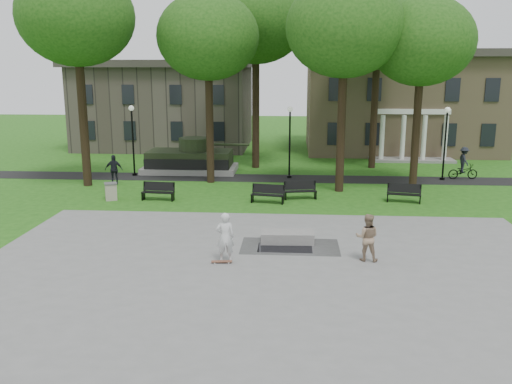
% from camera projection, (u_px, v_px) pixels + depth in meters
% --- Properties ---
extents(ground, '(120.00, 120.00, 0.00)m').
position_uv_depth(ground, '(275.00, 232.00, 24.16)').
color(ground, '#1E5213').
rests_on(ground, ground).
extents(plaza, '(22.00, 16.00, 0.02)m').
position_uv_depth(plaza, '(270.00, 273.00, 19.30)').
color(plaza, gray).
rests_on(plaza, ground).
extents(footpath, '(44.00, 2.60, 0.01)m').
position_uv_depth(footpath, '(282.00, 178.00, 35.83)').
color(footpath, black).
rests_on(footpath, ground).
extents(building_right, '(17.00, 12.00, 8.60)m').
position_uv_depth(building_right, '(399.00, 100.00, 47.78)').
color(building_right, '#9E8460').
rests_on(building_right, ground).
extents(building_left, '(15.00, 10.00, 7.20)m').
position_uv_depth(building_left, '(167.00, 107.00, 49.88)').
color(building_left, '#4C443D').
rests_on(building_left, ground).
extents(tree_0, '(6.80, 6.80, 12.97)m').
position_uv_depth(tree_0, '(76.00, 17.00, 31.49)').
color(tree_0, black).
rests_on(tree_0, ground).
extents(tree_1, '(6.20, 6.20, 11.63)m').
position_uv_depth(tree_1, '(208.00, 37.00, 32.68)').
color(tree_1, black).
rests_on(tree_1, ground).
extents(tree_2, '(6.60, 6.60, 12.16)m').
position_uv_depth(tree_2, '(345.00, 28.00, 30.10)').
color(tree_2, black).
rests_on(tree_2, ground).
extents(tree_3, '(6.00, 6.00, 11.19)m').
position_uv_depth(tree_3, '(422.00, 42.00, 30.93)').
color(tree_3, black).
rests_on(tree_3, ground).
extents(tree_4, '(7.20, 7.20, 13.50)m').
position_uv_depth(tree_4, '(256.00, 20.00, 37.53)').
color(tree_4, black).
rests_on(tree_4, ground).
extents(tree_5, '(6.40, 6.40, 12.44)m').
position_uv_depth(tree_5, '(378.00, 31.00, 37.60)').
color(tree_5, black).
rests_on(tree_5, ground).
extents(lamp_left, '(0.36, 0.36, 4.73)m').
position_uv_depth(lamp_left, '(133.00, 135.00, 36.18)').
color(lamp_left, black).
rests_on(lamp_left, ground).
extents(lamp_mid, '(0.36, 0.36, 4.73)m').
position_uv_depth(lamp_mid, '(290.00, 136.00, 35.46)').
color(lamp_mid, black).
rests_on(lamp_mid, ground).
extents(lamp_right, '(0.36, 0.36, 4.73)m').
position_uv_depth(lamp_right, '(445.00, 137.00, 34.78)').
color(lamp_right, black).
rests_on(lamp_right, ground).
extents(tank_monument, '(7.45, 3.40, 2.40)m').
position_uv_depth(tank_monument, '(191.00, 160.00, 38.02)').
color(tank_monument, gray).
rests_on(tank_monument, ground).
extents(puddle, '(2.20, 1.20, 0.00)m').
position_uv_depth(puddle, '(285.00, 248.00, 21.94)').
color(puddle, black).
rests_on(puddle, plaza).
extents(concrete_block, '(2.24, 1.08, 0.45)m').
position_uv_depth(concrete_block, '(287.00, 237.00, 22.65)').
color(concrete_block, gray).
rests_on(concrete_block, plaza).
extents(skateboard, '(0.80, 0.28, 0.07)m').
position_uv_depth(skateboard, '(222.00, 262.00, 20.25)').
color(skateboard, brown).
rests_on(skateboard, plaza).
extents(skateboarder, '(0.77, 0.59, 1.89)m').
position_uv_depth(skateboarder, '(225.00, 237.00, 20.25)').
color(skateboarder, silver).
rests_on(skateboarder, plaza).
extents(friend_watching, '(0.98, 0.81, 1.82)m').
position_uv_depth(friend_watching, '(367.00, 237.00, 20.34)').
color(friend_watching, '#967A60').
rests_on(friend_watching, plaza).
extents(pedestrian_walker, '(1.14, 0.59, 1.86)m').
position_uv_depth(pedestrian_walker, '(114.00, 170.00, 33.89)').
color(pedestrian_walker, black).
rests_on(pedestrian_walker, ground).
extents(cyclist, '(1.98, 1.14, 2.13)m').
position_uv_depth(cyclist, '(463.00, 166.00, 35.46)').
color(cyclist, black).
rests_on(cyclist, ground).
extents(park_bench_0, '(1.83, 0.68, 1.00)m').
position_uv_depth(park_bench_0, '(158.00, 191.00, 29.90)').
color(park_bench_0, black).
rests_on(park_bench_0, ground).
extents(park_bench_1, '(1.85, 0.84, 1.00)m').
position_uv_depth(park_bench_1, '(268.00, 193.00, 29.29)').
color(park_bench_1, black).
rests_on(park_bench_1, ground).
extents(park_bench_2, '(1.85, 0.84, 1.00)m').
position_uv_depth(park_bench_2, '(300.00, 190.00, 30.16)').
color(park_bench_2, black).
rests_on(park_bench_2, ground).
extents(park_bench_3, '(1.85, 0.87, 1.00)m').
position_uv_depth(park_bench_3, '(404.00, 193.00, 29.44)').
color(park_bench_3, black).
rests_on(park_bench_3, ground).
extents(trash_bin, '(0.87, 0.87, 0.96)m').
position_uv_depth(trash_bin, '(111.00, 191.00, 29.93)').
color(trash_bin, '#A19684').
rests_on(trash_bin, ground).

